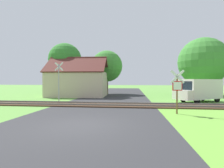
% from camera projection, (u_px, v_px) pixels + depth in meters
% --- Properties ---
extents(ground_plane, '(160.00, 160.00, 0.00)m').
position_uv_depth(ground_plane, '(82.00, 126.00, 8.09)').
color(ground_plane, '#5B933D').
extents(road_asphalt, '(8.33, 80.00, 0.01)m').
position_uv_depth(road_asphalt, '(92.00, 117.00, 10.07)').
color(road_asphalt, '#2D2D30').
rests_on(road_asphalt, ground).
extents(rail_track, '(60.00, 2.60, 0.22)m').
position_uv_depth(rail_track, '(105.00, 105.00, 14.74)').
color(rail_track, '#422D1E').
rests_on(rail_track, ground).
extents(stop_sign_near, '(0.88, 0.15, 2.78)m').
position_uv_depth(stop_sign_near, '(177.00, 88.00, 10.91)').
color(stop_sign_near, brown).
rests_on(stop_sign_near, ground).
extents(crossing_sign_far, '(0.88, 0.12, 3.91)m').
position_uv_depth(crossing_sign_far, '(59.00, 79.00, 16.78)').
color(crossing_sign_far, '#9E9EA5').
rests_on(crossing_sign_far, ground).
extents(house, '(8.05, 6.48, 5.39)m').
position_uv_depth(house, '(78.00, 83.00, 24.04)').
color(house, '#C6B293').
rests_on(house, ground).
extents(tree_far, '(6.82, 6.82, 8.20)m').
position_uv_depth(tree_far, '(203.00, 62.00, 24.78)').
color(tree_far, '#513823').
rests_on(tree_far, ground).
extents(tree_left, '(4.88, 4.88, 7.73)m').
position_uv_depth(tree_left, '(65.00, 60.00, 26.21)').
color(tree_left, '#513823').
rests_on(tree_left, ground).
extents(tree_center, '(4.94, 4.94, 6.89)m').
position_uv_depth(tree_center, '(107.00, 66.00, 27.69)').
color(tree_center, '#513823').
rests_on(tree_center, ground).
extents(mail_truck, '(5.12, 4.21, 2.24)m').
position_uv_depth(mail_truck, '(199.00, 90.00, 17.03)').
color(mail_truck, silver).
rests_on(mail_truck, ground).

